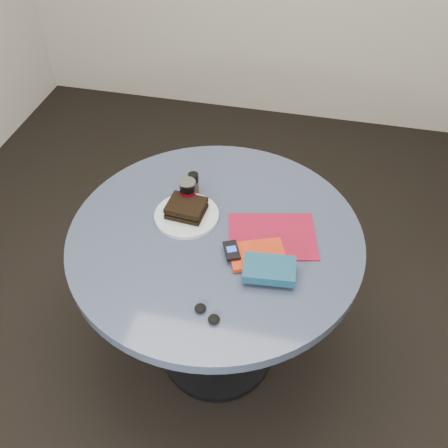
% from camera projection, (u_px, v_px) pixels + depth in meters
% --- Properties ---
extents(ground, '(4.00, 4.00, 0.00)m').
position_uv_depth(ground, '(217.00, 351.00, 2.21)').
color(ground, black).
rests_on(ground, ground).
extents(table, '(1.00, 1.00, 0.75)m').
position_uv_depth(table, '(216.00, 265.00, 1.80)').
color(table, black).
rests_on(table, ground).
extents(plate, '(0.26, 0.26, 0.01)m').
position_uv_depth(plate, '(187.00, 216.00, 1.74)').
color(plate, silver).
rests_on(plate, table).
extents(sandwich, '(0.13, 0.12, 0.04)m').
position_uv_depth(sandwich, '(186.00, 208.00, 1.72)').
color(sandwich, black).
rests_on(sandwich, plate).
extents(soda_can, '(0.07, 0.07, 0.11)m').
position_uv_depth(soda_can, '(188.00, 193.00, 1.75)').
color(soda_can, '#610411').
rests_on(soda_can, table).
extents(pepper_grinder, '(0.05, 0.05, 0.09)m').
position_uv_depth(pepper_grinder, '(194.00, 183.00, 1.80)').
color(pepper_grinder, '#40321B').
rests_on(pepper_grinder, table).
extents(magazine, '(0.33, 0.28, 0.01)m').
position_uv_depth(magazine, '(272.00, 236.00, 1.67)').
color(magazine, maroon).
rests_on(magazine, table).
extents(red_book, '(0.21, 0.17, 0.01)m').
position_uv_depth(red_book, '(257.00, 255.00, 1.60)').
color(red_book, '#AE280D').
rests_on(red_book, magazine).
extents(novel, '(0.17, 0.12, 0.03)m').
position_uv_depth(novel, '(269.00, 269.00, 1.52)').
color(novel, navy).
rests_on(novel, red_book).
extents(mp3_player, '(0.07, 0.09, 0.01)m').
position_uv_depth(mp3_player, '(232.00, 251.00, 1.59)').
color(mp3_player, black).
rests_on(mp3_player, red_book).
extents(headphones, '(0.10, 0.08, 0.02)m').
position_uv_depth(headphones, '(207.00, 314.00, 1.44)').
color(headphones, black).
rests_on(headphones, table).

